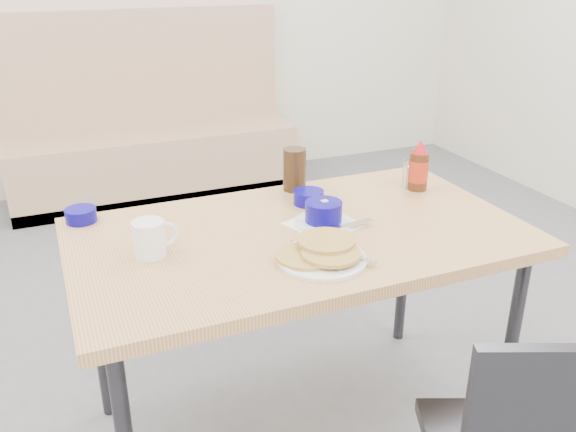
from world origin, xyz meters
name	(u,v)px	position (x,y,z in m)	size (l,w,h in m)	color
booth_bench	(152,143)	(0.00, 2.78, 0.35)	(1.90, 0.56, 1.22)	tan
dining_table	(300,249)	(0.00, 0.25, 0.70)	(1.40, 0.80, 0.76)	tan
pancake_plate	(322,254)	(-0.02, 0.05, 0.78)	(0.25, 0.25, 0.04)	white
coffee_mug	(151,238)	(-0.46, 0.27, 0.81)	(0.14, 0.09, 0.10)	white
grits_setting	(324,215)	(0.09, 0.26, 0.79)	(0.27, 0.25, 0.08)	white
creamer_bowl	(81,215)	(-0.62, 0.59, 0.78)	(0.10, 0.10, 0.04)	#0A0576
butter_bowl	(309,197)	(0.12, 0.45, 0.78)	(0.10, 0.10, 0.05)	#0A0576
amber_tumbler	(295,170)	(0.13, 0.59, 0.84)	(0.08, 0.08, 0.15)	#311F0F
condiment_caddy	(415,178)	(0.54, 0.44, 0.80)	(0.10, 0.08, 0.11)	silver
syrup_bottle	(419,168)	(0.54, 0.42, 0.84)	(0.07, 0.07, 0.19)	#47230F
sugar_wrapper	(299,241)	(-0.03, 0.19, 0.76)	(0.04, 0.03, 0.00)	#D74761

